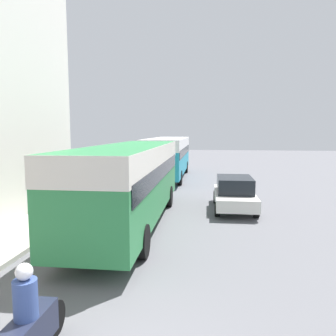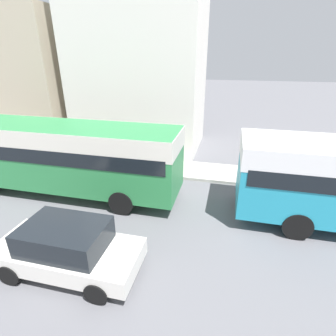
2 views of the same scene
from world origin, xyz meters
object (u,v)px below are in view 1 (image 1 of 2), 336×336
object	(u,v)px
car_far_curb	(234,193)
pedestrian_near_curb	(139,158)
bus_lead	(131,174)
motorcycle_behind_lead	(29,327)
bus_following	(168,152)
pedestrian_walking_away	(46,193)

from	to	relation	value
car_far_curb	pedestrian_near_curb	xyz separation A→B (m)	(-7.88, 16.11, 0.24)
bus_lead	car_far_curb	size ratio (longest dim) A/B	2.57
motorcycle_behind_lead	bus_following	bearing A→B (deg)	90.83
bus_following	car_far_curb	bearing A→B (deg)	-66.81
car_far_curb	pedestrian_near_curb	distance (m)	17.94
bus_lead	car_far_curb	bearing A→B (deg)	35.22
motorcycle_behind_lead	pedestrian_near_curb	size ratio (longest dim) A/B	1.29
car_far_curb	pedestrian_walking_away	size ratio (longest dim) A/B	2.60
pedestrian_walking_away	car_far_curb	bearing A→B (deg)	12.84
bus_following	pedestrian_near_curb	bearing A→B (deg)	120.50
bus_following	motorcycle_behind_lead	bearing A→B (deg)	-89.17
motorcycle_behind_lead	pedestrian_near_curb	bearing A→B (deg)	98.24
bus_following	pedestrian_walking_away	xyz separation A→B (m)	(-3.98, -11.89, -1.05)
bus_lead	pedestrian_near_curb	world-z (taller)	bus_lead
car_far_curb	pedestrian_near_curb	bearing A→B (deg)	116.07
motorcycle_behind_lead	bus_lead	bearing A→B (deg)	91.67
motorcycle_behind_lead	pedestrian_walking_away	size ratio (longest dim) A/B	1.40
car_far_curb	pedestrian_near_curb	size ratio (longest dim) A/B	2.40
car_far_curb	bus_following	bearing A→B (deg)	113.19
bus_lead	bus_following	world-z (taller)	bus_lead
bus_lead	pedestrian_walking_away	bearing A→B (deg)	164.95
bus_following	motorcycle_behind_lead	xyz separation A→B (m)	(0.30, -20.85, -1.33)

